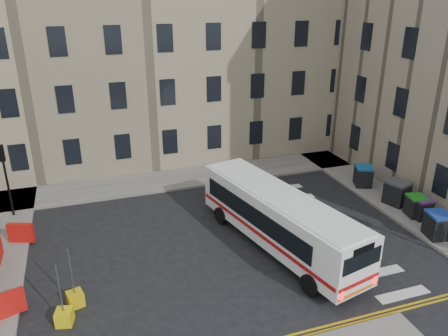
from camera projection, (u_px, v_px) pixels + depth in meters
ground at (258, 239)px, 22.21m from camera, size 120.00×120.00×0.00m
pavement_north at (120, 187)px, 27.95m from camera, size 36.00×3.20×0.15m
pavement_east at (362, 184)px, 28.37m from camera, size 2.40×26.00×0.15m
terrace_north at (83, 39)px, 30.50m from camera, size 38.30×10.80×17.20m
traffic_light_nw at (5, 170)px, 23.27m from camera, size 0.28×0.22×4.10m
roadworks_barriers at (2, 266)px, 18.89m from camera, size 1.66×6.26×1.00m
bus at (278, 217)px, 20.98m from camera, size 4.60×10.51×2.79m
wheelie_bin_a at (438, 225)px, 21.90m from camera, size 1.26×1.38×1.31m
wheelie_bin_b at (421, 208)px, 23.80m from camera, size 0.91×1.05×1.15m
wheelie_bin_c at (416, 206)px, 23.98m from camera, size 1.12×1.22×1.18m
wheelie_bin_d at (397, 193)px, 25.31m from camera, size 1.44×1.54×1.40m
wheelie_bin_e at (363, 176)px, 27.76m from camera, size 1.39×1.48×1.30m
bollard_yellow at (75, 299)px, 17.41m from camera, size 0.73×0.73×0.60m
bollard_chevron at (64, 317)px, 16.44m from camera, size 0.72×0.72×0.60m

